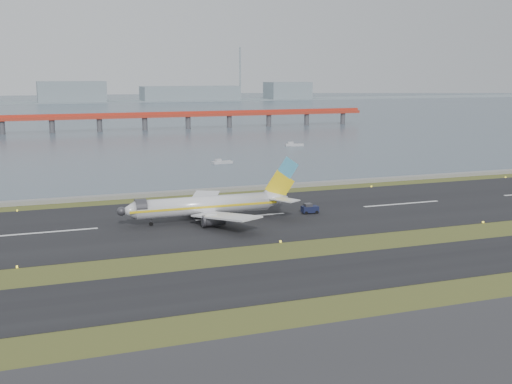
% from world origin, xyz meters
% --- Properties ---
extents(ground, '(1000.00, 1000.00, 0.00)m').
position_xyz_m(ground, '(0.00, 0.00, 0.00)').
color(ground, '#394C1B').
rests_on(ground, ground).
extents(taxiway_strip, '(1000.00, 18.00, 0.10)m').
position_xyz_m(taxiway_strip, '(0.00, -12.00, 0.05)').
color(taxiway_strip, black).
rests_on(taxiway_strip, ground).
extents(runway_strip, '(1000.00, 45.00, 0.10)m').
position_xyz_m(runway_strip, '(0.00, 30.00, 0.05)').
color(runway_strip, black).
rests_on(runway_strip, ground).
extents(seawall, '(1000.00, 2.50, 1.00)m').
position_xyz_m(seawall, '(0.00, 60.00, 0.50)').
color(seawall, gray).
rests_on(seawall, ground).
extents(bay_water, '(1400.00, 800.00, 1.30)m').
position_xyz_m(bay_water, '(0.00, 460.00, 0.00)').
color(bay_water, '#465764').
rests_on(bay_water, ground).
extents(red_pier, '(260.00, 5.00, 10.20)m').
position_xyz_m(red_pier, '(20.00, 250.00, 7.28)').
color(red_pier, '#B8321F').
rests_on(red_pier, ground).
extents(far_shoreline, '(1400.00, 80.00, 60.50)m').
position_xyz_m(far_shoreline, '(13.62, 620.00, 6.07)').
color(far_shoreline, gray).
rests_on(far_shoreline, ground).
extents(airliner, '(38.52, 32.89, 12.80)m').
position_xyz_m(airliner, '(-7.11, 28.50, 3.46)').
color(airliner, white).
rests_on(airliner, ground).
extents(pushback_tug, '(3.68, 2.29, 2.30)m').
position_xyz_m(pushback_tug, '(15.35, 28.13, 1.11)').
color(pushback_tug, '#131836').
rests_on(pushback_tug, ground).
extents(workboat_near, '(7.25, 3.17, 1.70)m').
position_xyz_m(workboat_near, '(20.47, 110.45, 0.54)').
color(workboat_near, '#B7B7BC').
rests_on(workboat_near, ground).
extents(workboat_far, '(7.88, 4.36, 1.83)m').
position_xyz_m(workboat_far, '(65.11, 151.52, 0.58)').
color(workboat_far, '#B7B7BC').
rests_on(workboat_far, ground).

